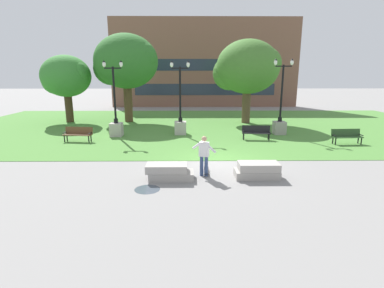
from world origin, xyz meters
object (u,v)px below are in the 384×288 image
Objects in this scene: park_bench_far_left at (256,132)px; lamp_post_left at (280,119)px; concrete_block_center at (169,172)px; person_skateboarder at (204,154)px; skateboard at (207,171)px; park_bench_near_right at (78,133)px; concrete_block_left at (258,170)px; park_bench_near_left at (347,135)px; lamp_post_right at (116,121)px; lamp_post_center at (180,120)px.

lamp_post_left is (2.02, 1.72, 0.52)m from park_bench_far_left.
lamp_post_left reaches higher than concrete_block_center.
concrete_block_center is at bearing -164.97° from person_skateboarder.
skateboard is 7.55m from park_bench_far_left.
concrete_block_center is 9.28m from park_bench_near_right.
concrete_block_left is 0.99× the size of park_bench_near_left.
lamp_post_left is (5.75, 8.67, 0.09)m from person_skateboarder.
park_bench_near_right is 2.62m from lamp_post_right.
lamp_post_left is (13.35, 2.13, 0.52)m from park_bench_near_right.
concrete_block_left is 0.36× the size of lamp_post_right.
skateboard is at bearing 68.11° from person_skateboarder.
lamp_post_left reaches higher than person_skateboarder.
park_bench_far_left is (11.33, 0.41, 0.00)m from park_bench_near_right.
lamp_post_center reaches higher than person_skateboarder.
skateboard is 0.56× the size of park_bench_near_left.
concrete_block_center is at bearing -91.37° from lamp_post_center.
person_skateboarder is (-2.21, 0.25, 0.67)m from concrete_block_left.
park_bench_near_left and park_bench_far_left have the same top height.
concrete_block_center is 1.87× the size of skateboard.
park_bench_far_left is at bearing -139.64° from lamp_post_left.
person_skateboarder is 0.33× the size of lamp_post_left.
park_bench_far_left is at bearing 2.07° from park_bench_near_right.
concrete_block_center is 1.05× the size of park_bench_near_left.
lamp_post_center reaches higher than park_bench_near_right.
lamp_post_center reaches higher than park_bench_near_left.
person_skateboarder is at bearing -118.19° from park_bench_far_left.
skateboard is at bearing -118.49° from park_bench_far_left.
person_skateboarder reaches higher than park_bench_far_left.
concrete_block_left is at bearing -138.75° from park_bench_near_left.
lamp_post_center is (-10.17, 3.06, 0.50)m from park_bench_near_left.
concrete_block_left is 9.64m from lamp_post_center.
park_bench_near_right is at bearing -177.93° from park_bench_far_left.
lamp_post_left is 1.03× the size of lamp_post_right.
lamp_post_center is (0.22, 9.11, 0.73)m from concrete_block_center.
person_skateboarder is 0.96m from skateboard.
lamp_post_center is at bearing 163.22° from park_bench_near_left.
park_bench_near_left and park_bench_near_right have the same top height.
concrete_block_left is 11.45m from lamp_post_right.
lamp_post_left reaches higher than park_bench_near_left.
person_skateboarder is 10.41m from lamp_post_left.
person_skateboarder is 10.04m from park_bench_near_right.
lamp_post_center is (-4.94, 1.77, 0.50)m from park_bench_far_left.
concrete_block_left reaches higher than skateboard.
person_skateboarder reaches higher than skateboard.
park_bench_near_left is at bearing -3.06° from park_bench_near_right.
concrete_block_center is 3.64m from concrete_block_left.
concrete_block_center is 1.07× the size of concrete_block_left.
park_bench_far_left is at bearing -19.73° from lamp_post_center.
concrete_block_left is at bearing -111.64° from lamp_post_left.
park_bench_near_left is at bearing 41.25° from concrete_block_left.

